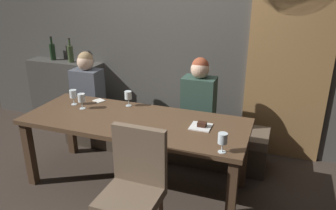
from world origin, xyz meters
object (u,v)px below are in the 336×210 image
at_px(dining_table, 135,128).
at_px(diner_redhead, 87,83).
at_px(wine_glass_near_right, 128,96).
at_px(wine_glass_near_left, 73,95).
at_px(banquette_bench, 161,136).
at_px(wine_bottle_dark_red, 52,51).
at_px(dessert_plate, 201,126).
at_px(diner_bearded, 199,95).
at_px(wine_glass_center_back, 82,99).
at_px(wine_glass_far_left, 223,139).
at_px(chair_near_side, 134,182).
at_px(wine_bottle_pale_label, 70,53).

relative_size(dining_table, diner_redhead, 2.94).
bearing_deg(diner_redhead, wine_glass_near_right, -26.15).
bearing_deg(wine_glass_near_right, wine_glass_near_left, -164.14).
xyz_separation_m(banquette_bench, wine_glass_near_left, (-0.79, -0.56, 0.62)).
distance_m(wine_bottle_dark_red, dessert_plate, 2.62).
bearing_deg(dining_table, wine_glass_near_right, 124.80).
relative_size(banquette_bench, wine_glass_near_right, 15.24).
bearing_deg(diner_bearded, wine_glass_near_left, -156.27).
distance_m(wine_glass_center_back, wine_glass_near_right, 0.48).
bearing_deg(wine_glass_near_right, wine_glass_center_back, -150.45).
distance_m(wine_glass_near_left, dessert_plate, 1.45).
height_order(diner_redhead, wine_glass_center_back, diner_redhead).
distance_m(diner_redhead, wine_bottle_dark_red, 0.91).
relative_size(wine_glass_near_right, wine_glass_far_left, 1.00).
xyz_separation_m(diner_bearded, wine_glass_far_left, (0.46, -1.04, 0.03)).
relative_size(wine_bottle_dark_red, wine_glass_near_right, 1.99).
bearing_deg(wine_glass_near_left, chair_near_side, -37.62).
relative_size(wine_bottle_dark_red, wine_bottle_pale_label, 1.00).
xyz_separation_m(diner_redhead, diner_bearded, (1.42, 0.02, 0.02)).
bearing_deg(wine_glass_center_back, wine_bottle_pale_label, 129.47).
bearing_deg(wine_bottle_pale_label, wine_bottle_dark_red, 175.03).
distance_m(banquette_bench, chair_near_side, 1.50).
relative_size(banquette_bench, diner_redhead, 3.34).
bearing_deg(wine_bottle_pale_label, diner_bearded, -10.19).
bearing_deg(chair_near_side, wine_glass_near_right, 117.99).
height_order(banquette_bench, wine_glass_far_left, wine_glass_far_left).
height_order(wine_bottle_pale_label, wine_glass_far_left, wine_bottle_pale_label).
bearing_deg(chair_near_side, wine_bottle_dark_red, 139.36).
relative_size(banquette_bench, dessert_plate, 13.16).
xyz_separation_m(wine_bottle_dark_red, wine_glass_near_left, (0.95, -0.92, -0.22)).
xyz_separation_m(wine_glass_far_left, dessert_plate, (-0.27, 0.39, -0.10)).
bearing_deg(dessert_plate, wine_bottle_dark_red, 157.11).
bearing_deg(wine_glass_center_back, diner_bearded, 29.69).
relative_size(banquette_bench, wine_glass_far_left, 15.24).
distance_m(diner_bearded, wine_glass_near_right, 0.78).
bearing_deg(wine_glass_far_left, wine_bottle_pale_label, 149.64).
bearing_deg(banquette_bench, wine_bottle_pale_label, 166.85).
height_order(banquette_bench, wine_glass_near_right, wine_glass_near_right).
bearing_deg(dining_table, wine_bottle_pale_label, 144.12).
bearing_deg(wine_glass_far_left, wine_bottle_dark_red, 152.21).
bearing_deg(dessert_plate, banquette_bench, 135.20).
xyz_separation_m(chair_near_side, wine_bottle_dark_red, (-2.08, 1.78, 0.51)).
relative_size(wine_bottle_dark_red, dessert_plate, 1.72).
distance_m(dining_table, wine_bottle_dark_red, 2.08).
xyz_separation_m(banquette_bench, diner_bearded, (0.46, -0.01, 0.59)).
bearing_deg(diner_bearded, diner_redhead, -179.22).
xyz_separation_m(wine_bottle_pale_label, dessert_plate, (2.09, -0.99, -0.32)).
bearing_deg(chair_near_side, dining_table, 114.78).
distance_m(dining_table, diner_redhead, 1.18).
relative_size(banquette_bench, wine_glass_near_left, 15.24).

